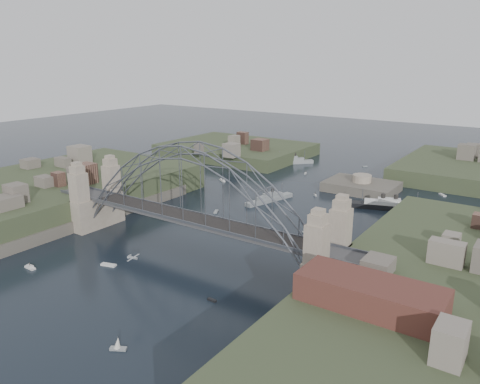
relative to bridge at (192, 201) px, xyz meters
name	(u,v)px	position (x,y,z in m)	size (l,w,h in m)	color
ground	(194,254)	(0.00, 0.00, -12.32)	(500.00, 500.00, 0.00)	black
bridge	(192,201)	(0.00, 0.00, 0.00)	(84.00, 13.80, 24.60)	#444346
shore_west	(40,202)	(-57.32, 0.00, -10.35)	(50.50, 90.00, 12.00)	#354126
headland_nw	(236,154)	(-55.00, 95.00, -11.82)	(60.00, 45.00, 9.00)	#354126
fort_island	(361,192)	(12.00, 70.00, -12.66)	(22.00, 16.00, 9.40)	#4F4A40
wharf_shed	(370,294)	(44.00, -14.00, -2.32)	(20.00, 8.00, 4.00)	#592D26
naval_cruiser_near	(269,199)	(-6.55, 43.10, -11.51)	(6.96, 17.50, 5.25)	gray
naval_cruiser_far	(292,162)	(-25.92, 93.15, -11.40)	(14.15, 14.11, 5.93)	gray
ocean_liner	(389,206)	(25.34, 56.05, -11.38)	(24.52, 11.01, 6.07)	black
aeroplane	(132,257)	(4.21, -21.21, -4.22)	(1.84, 3.32, 0.48)	#B2B6BA
small_boat_a	(216,212)	(-13.55, 25.86, -12.17)	(2.08, 2.96, 0.45)	silver
small_boat_b	(305,229)	(14.10, 25.91, -11.30)	(1.53, 1.59, 2.38)	silver
small_boat_c	(109,265)	(-10.77, -14.55, -12.17)	(3.47, 1.94, 0.45)	silver
small_boat_d	(382,226)	(28.97, 38.92, -11.47)	(1.93, 2.51, 2.38)	silver
small_boat_e	(222,180)	(-32.71, 54.50, -12.04)	(3.59, 3.11, 1.43)	silver
small_boat_f	(315,195)	(2.43, 55.89, -12.02)	(1.46, 1.30, 1.43)	silver
small_boat_g	(118,345)	(13.36, -33.16, -11.47)	(2.55, 1.93, 2.38)	silver
small_boat_h	(306,174)	(-13.13, 80.01, -12.03)	(0.94, 1.83, 1.43)	silver
small_boat_i	(350,257)	(29.63, 16.10, -11.40)	(2.19, 1.42, 2.38)	silver
small_boat_j	(30,267)	(-22.94, -24.61, -12.04)	(2.79, 0.96, 1.43)	silver
small_boat_k	(365,167)	(0.75, 104.39, -12.17)	(1.67, 1.69, 0.45)	silver
small_boat_l	(152,192)	(-40.85, 28.31, -11.55)	(1.49, 3.04, 2.38)	silver
small_boat_m	(212,300)	(15.92, -13.91, -12.17)	(1.84, 0.69, 0.45)	silver
small_boat_n	(442,195)	(34.96, 79.51, -12.17)	(2.73, 2.96, 0.45)	silver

